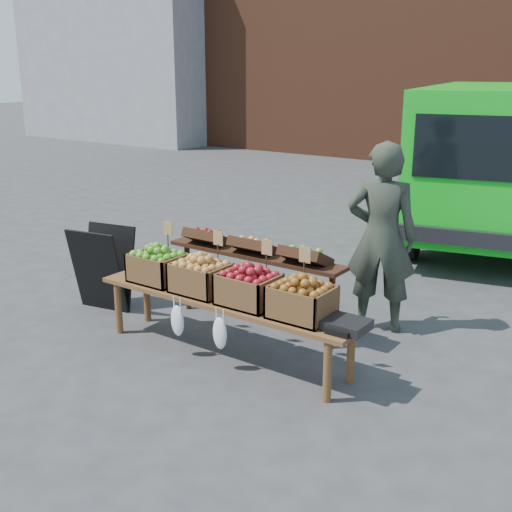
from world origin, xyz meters
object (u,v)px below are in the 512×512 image
Objects in this scene: vendor at (381,238)px; crate_green_apples at (302,302)px; delivery_van at (502,165)px; back_table at (254,279)px; crate_red_apples at (248,289)px; display_bench at (225,327)px; crate_russet_pears at (201,278)px; weighing_scale at (347,325)px; chalkboard_sign at (103,268)px; crate_golden_apples at (158,268)px.

crate_green_apples is (-0.04, -1.44, -0.25)m from vendor.
delivery_van is 5.82m from crate_green_apples.
vendor is at bearing 88.44° from crate_green_apples.
back_table reaches higher than crate_red_apples.
crate_russet_pears is at bearing 180.00° from display_bench.
vendor is at bearing 51.58° from crate_russet_pears.
back_table reaches higher than weighing_scale.
weighing_scale is at bearing -14.11° from chalkboard_sign.
display_bench is 1.29m from weighing_scale.
crate_russet_pears is at bearing 180.00° from crate_green_apples.
weighing_scale is at bearing 85.02° from vendor.
crate_golden_apples is (1.02, -0.19, 0.24)m from chalkboard_sign.
crate_golden_apples is 1.00× the size of crate_red_apples.
vendor is 2.05× the size of chalkboard_sign.
crate_russet_pears is (-1.14, -1.44, -0.25)m from vendor.
back_table reaches higher than crate_golden_apples.
crate_green_apples is 0.44m from weighing_scale.
vendor is at bearing 58.97° from display_bench.
crate_russet_pears is (1.57, -0.19, 0.24)m from chalkboard_sign.
display_bench is (-0.86, -1.44, -0.68)m from vendor.
display_bench is at bearing 180.00° from crate_red_apples.
delivery_van reaches higher than crate_golden_apples.
crate_red_apples is (-0.54, -5.80, -0.45)m from delivery_van.
vendor is 1.34m from back_table.
vendor is 3.84× the size of crate_green_apples.
back_table is at bearing 144.43° from crate_green_apples.
chalkboard_sign reaches higher than weighing_scale.
back_table is 6.18× the size of weighing_scale.
crate_golden_apples is 1.47× the size of weighing_scale.
weighing_scale is at bearing 0.00° from crate_golden_apples.
crate_golden_apples is (-0.64, -0.72, 0.19)m from back_table.
crate_red_apples is at bearing 180.00° from weighing_scale.
display_bench is (0.18, -0.72, -0.24)m from back_table.
crate_russet_pears is 1.00× the size of crate_green_apples.
delivery_van reaches higher than chalkboard_sign.
delivery_van is 15.28× the size of weighing_scale.
crate_russet_pears is at bearing 180.00° from weighing_scale.
chalkboard_sign is 1.75m from back_table.
chalkboard_sign is 1.06m from crate_golden_apples.
back_table is at bearing 48.22° from crate_golden_apples.
crate_russet_pears is 1.00× the size of crate_red_apples.
vendor reaches higher than chalkboard_sign.
display_bench is 0.93m from crate_golden_apples.
weighing_scale is at bearing 0.00° from display_bench.
delivery_van is 1.92× the size of display_bench.
vendor is 3.84× the size of crate_golden_apples.
back_table reaches higher than display_bench.
crate_russet_pears is at bearing 31.57° from vendor.
crate_red_apples reaches higher than display_bench.
vendor is 3.84× the size of crate_red_apples.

